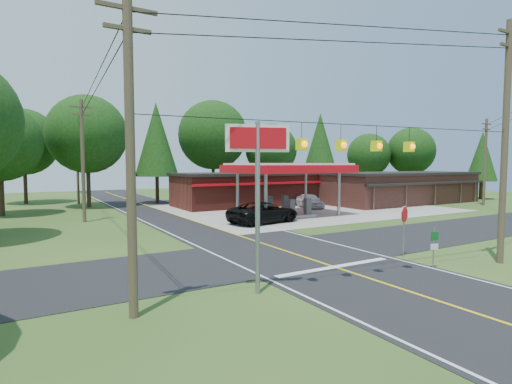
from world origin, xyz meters
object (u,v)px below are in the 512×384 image
gas_canopy (288,170)px  octagonal_stop_sign (404,218)px  big_stop_sign (258,168)px  suv_car (264,212)px  sedan_car (310,201)px

gas_canopy → octagonal_stop_sign: size_ratio=3.97×
gas_canopy → big_stop_sign: (-14.00, -18.01, 0.37)m
gas_canopy → big_stop_sign: bearing=-127.9°
suv_car → big_stop_sign: size_ratio=0.98×
big_stop_sign → octagonal_stop_sign: big_stop_sign is taller
sedan_car → octagonal_stop_sign: size_ratio=1.71×
suv_car → big_stop_sign: bearing=137.2°
octagonal_stop_sign → big_stop_sign: bearing=-172.6°
suv_car → big_stop_sign: 18.16m
sedan_car → suv_car: bearing=-130.9°
gas_canopy → suv_car: bearing=-146.3°
sedan_car → octagonal_stop_sign: octagonal_stop_sign is taller
suv_car → sedan_car: (10.24, 7.00, -0.08)m
sedan_car → big_stop_sign: (-19.74, -22.01, 3.86)m
suv_car → sedan_car: bearing=-66.2°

